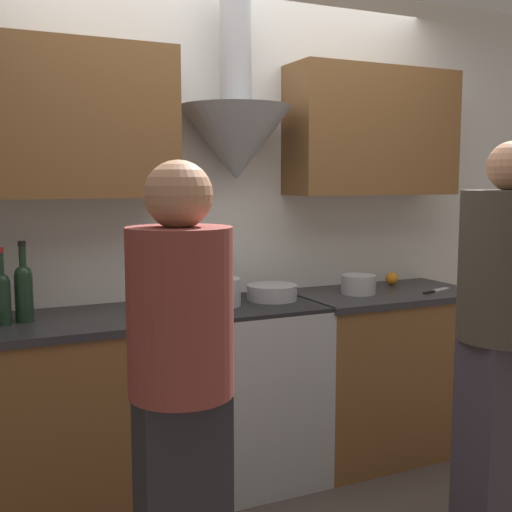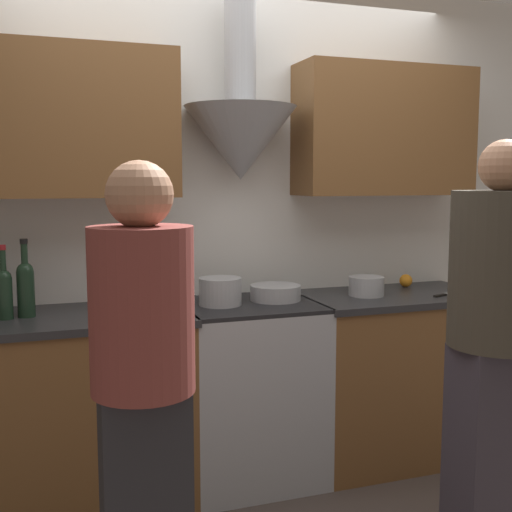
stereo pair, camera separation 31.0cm
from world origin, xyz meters
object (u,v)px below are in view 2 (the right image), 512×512
(stove_range, at_px, (249,390))
(mixing_bowl, at_px, (276,293))
(person_foreground_right, at_px, (497,342))
(wine_bottle_7, at_px, (4,291))
(stock_pot, at_px, (220,291))
(saucepan, at_px, (366,286))
(wine_bottle_8, at_px, (26,286))
(orange_fruit, at_px, (406,281))
(person_foreground_left, at_px, (144,392))

(stove_range, xyz_separation_m, mixing_bowl, (0.15, 0.03, 0.49))
(person_foreground_right, bearing_deg, wine_bottle_7, 149.05)
(stock_pot, relative_size, saucepan, 1.12)
(wine_bottle_8, distance_m, stock_pot, 0.91)
(wine_bottle_7, bearing_deg, person_foreground_right, -30.95)
(orange_fruit, distance_m, person_foreground_left, 2.14)
(mixing_bowl, bearing_deg, person_foreground_right, -66.24)
(stock_pot, bearing_deg, stove_range, 0.36)
(wine_bottle_7, bearing_deg, saucepan, -0.34)
(orange_fruit, distance_m, saucepan, 0.40)
(stove_range, xyz_separation_m, wine_bottle_8, (-1.06, 0.02, 0.60))
(wine_bottle_7, relative_size, orange_fruit, 4.48)
(wine_bottle_8, distance_m, person_foreground_left, 1.18)
(orange_fruit, height_order, saucepan, saucepan)
(stock_pot, distance_m, saucepan, 0.81)
(stove_range, distance_m, orange_fruit, 1.14)
(wine_bottle_8, xyz_separation_m, mixing_bowl, (1.21, 0.01, -0.10))
(orange_fruit, distance_m, person_foreground_right, 1.29)
(wine_bottle_7, distance_m, orange_fruit, 2.17)
(stove_range, relative_size, person_foreground_left, 0.58)
(person_foreground_left, bearing_deg, saucepan, 38.37)
(stock_pot, xyz_separation_m, mixing_bowl, (0.30, 0.03, -0.03))
(stock_pot, bearing_deg, wine_bottle_8, 178.66)
(stove_range, xyz_separation_m, person_foreground_left, (-0.71, -1.10, 0.42))
(wine_bottle_7, distance_m, person_foreground_right, 2.08)
(orange_fruit, relative_size, saucepan, 0.39)
(orange_fruit, xyz_separation_m, saucepan, (-0.35, -0.18, 0.01))
(person_foreground_left, bearing_deg, stove_range, 56.95)
(person_foreground_left, bearing_deg, orange_fruit, 36.15)
(wine_bottle_8, distance_m, mixing_bowl, 1.21)
(mixing_bowl, distance_m, person_foreground_left, 1.42)
(wine_bottle_8, distance_m, saucepan, 1.72)
(stove_range, xyz_separation_m, saucepan, (0.66, -0.01, 0.51))
(person_foreground_right, bearing_deg, wine_bottle_8, 147.26)
(mixing_bowl, distance_m, person_foreground_right, 1.20)
(stock_pot, bearing_deg, orange_fruit, 8.12)
(stove_range, relative_size, person_foreground_right, 0.54)
(stove_range, height_order, stock_pot, stock_pot)
(wine_bottle_7, height_order, saucepan, wine_bottle_7)
(person_foreground_left, bearing_deg, person_foreground_right, 1.15)
(stove_range, bearing_deg, orange_fruit, 9.27)
(person_foreground_left, bearing_deg, wine_bottle_7, 111.63)
(person_foreground_left, height_order, person_foreground_right, person_foreground_right)
(wine_bottle_7, distance_m, person_foreground_left, 1.19)
(saucepan, bearing_deg, orange_fruit, 26.27)
(stock_pot, xyz_separation_m, person_foreground_right, (0.79, -1.07, -0.06))
(wine_bottle_8, bearing_deg, stock_pot, -1.34)
(orange_fruit, bearing_deg, wine_bottle_8, -175.99)
(wine_bottle_8, relative_size, mixing_bowl, 1.36)
(wine_bottle_7, relative_size, person_foreground_left, 0.21)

